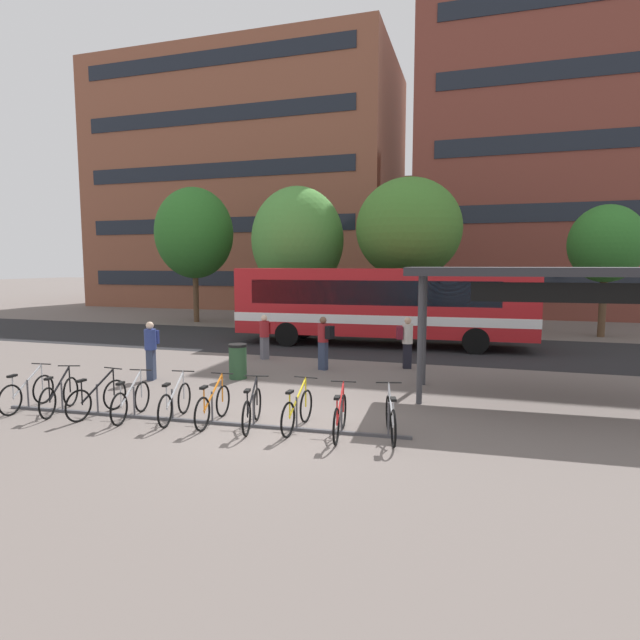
# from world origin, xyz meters

# --- Properties ---
(ground) EXTENTS (200.00, 200.00, 0.00)m
(ground) POSITION_xyz_m (0.00, 0.00, 0.00)
(ground) COLOR #6B605B
(bus_lane_asphalt) EXTENTS (80.00, 7.20, 0.01)m
(bus_lane_asphalt) POSITION_xyz_m (0.00, 11.30, 0.00)
(bus_lane_asphalt) COLOR #232326
(bus_lane_asphalt) RESTS_ON ground
(city_bus) EXTENTS (12.13, 3.12, 3.20)m
(city_bus) POSITION_xyz_m (0.31, 11.30, 1.78)
(city_bus) COLOR red
(city_bus) RESTS_ON ground
(bike_rack) EXTENTS (9.27, 0.63, 0.70)m
(bike_rack) POSITION_xyz_m (-1.77, -0.18, 0.09)
(bike_rack) COLOR #47474C
(bike_rack) RESTS_ON ground
(parked_bicycle_silver_0) EXTENTS (0.52, 1.72, 0.99)m
(parked_bicycle_silver_0) POSITION_xyz_m (-5.96, -0.43, 0.38)
(parked_bicycle_silver_0) COLOR black
(parked_bicycle_silver_0) RESTS_ON ground
(parked_bicycle_black_1) EXTENTS (0.66, 1.67, 0.99)m
(parked_bicycle_black_1) POSITION_xyz_m (-5.05, -0.41, 0.38)
(parked_bicycle_black_1) COLOR black
(parked_bicycle_black_1) RESTS_ON ground
(parked_bicycle_black_2) EXTENTS (0.52, 1.72, 0.99)m
(parked_bicycle_black_2) POSITION_xyz_m (-4.06, -0.36, 0.38)
(parked_bicycle_black_2) COLOR black
(parked_bicycle_black_2) RESTS_ON ground
(parked_bicycle_silver_3) EXTENTS (0.52, 1.71, 0.99)m
(parked_bicycle_silver_3) POSITION_xyz_m (-3.20, -0.33, 0.38)
(parked_bicycle_silver_3) COLOR black
(parked_bicycle_silver_3) RESTS_ON ground
(parked_bicycle_silver_4) EXTENTS (0.52, 1.71, 0.99)m
(parked_bicycle_silver_4) POSITION_xyz_m (-2.20, -0.16, 0.38)
(parked_bicycle_silver_4) COLOR black
(parked_bicycle_silver_4) RESTS_ON ground
(parked_bicycle_orange_5) EXTENTS (0.52, 1.72, 0.99)m
(parked_bicycle_orange_5) POSITION_xyz_m (-1.30, -0.13, 0.38)
(parked_bicycle_orange_5) COLOR black
(parked_bicycle_orange_5) RESTS_ON ground
(parked_bicycle_black_6) EXTENTS (0.56, 1.70, 0.99)m
(parked_bicycle_black_6) POSITION_xyz_m (-0.40, -0.14, 0.38)
(parked_bicycle_black_6) COLOR black
(parked_bicycle_black_6) RESTS_ON ground
(parked_bicycle_yellow_7) EXTENTS (0.52, 1.72, 0.99)m
(parked_bicycle_yellow_7) POSITION_xyz_m (0.53, 0.03, 0.38)
(parked_bicycle_yellow_7) COLOR black
(parked_bicycle_yellow_7) RESTS_ON ground
(parked_bicycle_red_8) EXTENTS (0.52, 1.72, 0.99)m
(parked_bicycle_red_8) POSITION_xyz_m (1.47, -0.11, 0.38)
(parked_bicycle_red_8) COLOR black
(parked_bicycle_red_8) RESTS_ON ground
(parked_bicycle_silver_9) EXTENTS (0.62, 1.68, 0.99)m
(parked_bicycle_silver_9) POSITION_xyz_m (2.44, 0.08, 0.38)
(parked_bicycle_silver_9) COLOR black
(parked_bicycle_silver_9) RESTS_ON ground
(transit_shelter) EXTENTS (7.17, 3.17, 3.29)m
(transit_shelter) POSITION_xyz_m (5.78, 3.84, 3.09)
(transit_shelter) COLOR #38383D
(transit_shelter) RESTS_ON ground
(commuter_maroon_pack_0) EXTENTS (0.59, 0.45, 1.67)m
(commuter_maroon_pack_0) POSITION_xyz_m (1.86, 6.85, 0.96)
(commuter_maroon_pack_0) COLOR black
(commuter_maroon_pack_0) RESTS_ON ground
(commuter_navy_pack_1) EXTENTS (0.42, 0.58, 1.71)m
(commuter_navy_pack_1) POSITION_xyz_m (-5.06, 3.06, 0.99)
(commuter_navy_pack_1) COLOR #2D3851
(commuter_navy_pack_1) RESTS_ON ground
(commuter_black_pack_2) EXTENTS (0.59, 0.46, 1.71)m
(commuter_black_pack_2) POSITION_xyz_m (-0.62, 5.85, 0.99)
(commuter_black_pack_2) COLOR #2D3851
(commuter_black_pack_2) RESTS_ON ground
(commuter_red_pack_3) EXTENTS (0.54, 0.61, 1.59)m
(commuter_red_pack_3) POSITION_xyz_m (-3.15, 7.05, 0.91)
(commuter_red_pack_3) COLOR #565660
(commuter_red_pack_3) RESTS_ON ground
(trash_bin) EXTENTS (0.55, 0.55, 1.03)m
(trash_bin) POSITION_xyz_m (-2.71, 3.93, 0.52)
(trash_bin) COLOR #284C2D
(trash_bin) RESTS_ON ground
(street_tree_0) EXTENTS (5.09, 5.09, 7.52)m
(street_tree_0) POSITION_xyz_m (0.79, 15.53, 5.09)
(street_tree_0) COLOR brown
(street_tree_0) RESTS_ON ground
(street_tree_1) EXTENTS (4.87, 4.87, 7.43)m
(street_tree_1) POSITION_xyz_m (-5.11, 16.10, 4.63)
(street_tree_1) COLOR brown
(street_tree_1) RESTS_ON ground
(street_tree_2) EXTENTS (4.46, 4.46, 7.77)m
(street_tree_2) POSITION_xyz_m (-11.67, 16.78, 5.16)
(street_tree_2) COLOR brown
(street_tree_2) RESTS_ON ground
(street_tree_3) EXTENTS (3.30, 3.30, 6.08)m
(street_tree_3) POSITION_xyz_m (9.63, 16.78, 4.29)
(street_tree_3) COLOR brown
(street_tree_3) RESTS_ON ground
(building_left_wing) EXTENTS (23.92, 13.64, 19.47)m
(building_left_wing) POSITION_xyz_m (-14.42, 31.15, 9.74)
(building_left_wing) COLOR brown
(building_left_wing) RESTS_ON ground
(building_right_wing) EXTENTS (22.39, 13.06, 24.16)m
(building_right_wing) POSITION_xyz_m (11.10, 30.26, 12.08)
(building_right_wing) COLOR brown
(building_right_wing) RESTS_ON ground
(building_centre_block) EXTENTS (19.48, 12.08, 11.47)m
(building_centre_block) POSITION_xyz_m (0.80, 44.49, 5.74)
(building_centre_block) COLOR brown
(building_centre_block) RESTS_ON ground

